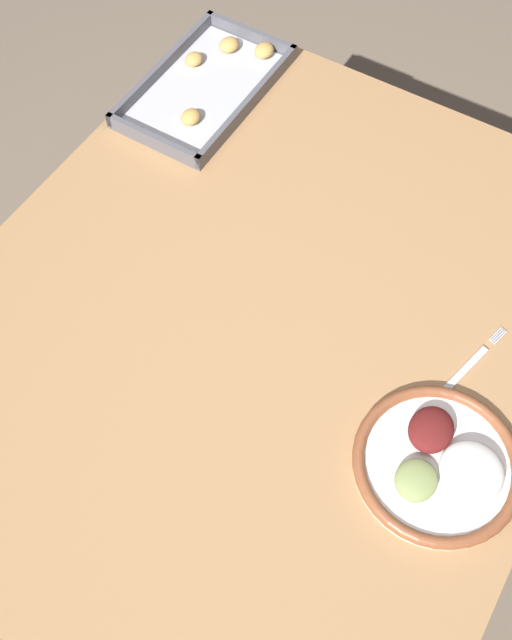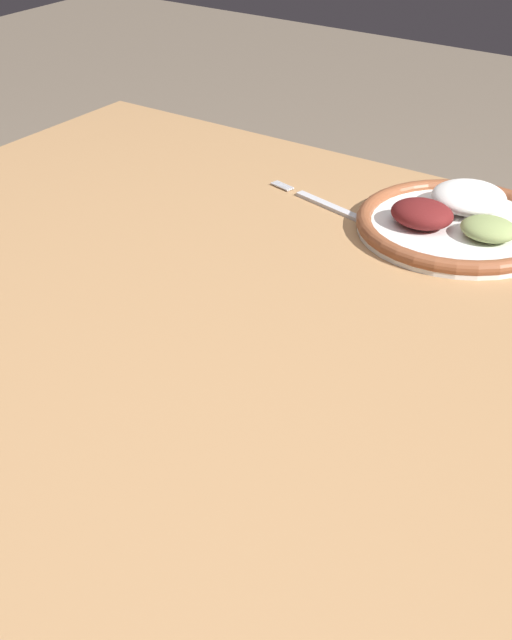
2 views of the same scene
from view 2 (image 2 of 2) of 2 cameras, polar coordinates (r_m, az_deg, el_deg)
The scene contains 3 objects.
dining_table at distance 1.00m, azimuth -1.31°, elevation -5.56°, with size 1.28×1.06×0.76m.
dinner_plate at distance 1.19m, azimuth 12.82°, elevation 6.18°, with size 0.27×0.27×0.05m.
fork at distance 1.24m, azimuth 4.48°, elevation 7.38°, with size 0.19×0.06×0.00m.
Camera 2 is at (-0.47, 0.64, 1.27)m, focal length 50.00 mm.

